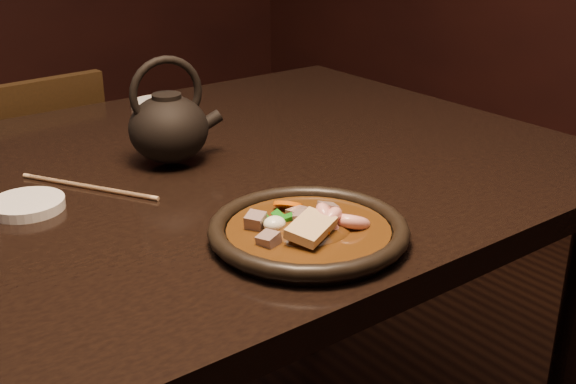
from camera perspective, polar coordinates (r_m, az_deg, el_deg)
table at (r=1.10m, az=-15.34°, el=-3.93°), size 1.60×0.90×0.75m
chair at (r=1.75m, az=-20.42°, el=-3.02°), size 0.40×0.40×0.80m
plate at (r=0.89m, az=1.63°, el=-3.11°), size 0.25×0.25×0.03m
stirfry at (r=0.89m, az=1.88°, el=-2.80°), size 0.16×0.14×0.05m
soy_dish at (r=1.04m, az=-19.91°, el=-0.95°), size 0.10×0.10×0.01m
saucer_right at (r=1.49m, az=-10.18°, el=6.89°), size 0.11×0.11×0.01m
chopsticks at (r=1.09m, az=-15.48°, el=0.41°), size 0.12×0.21×0.01m
teapot at (r=1.14m, az=-9.40°, el=5.24°), size 0.15×0.12×0.17m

